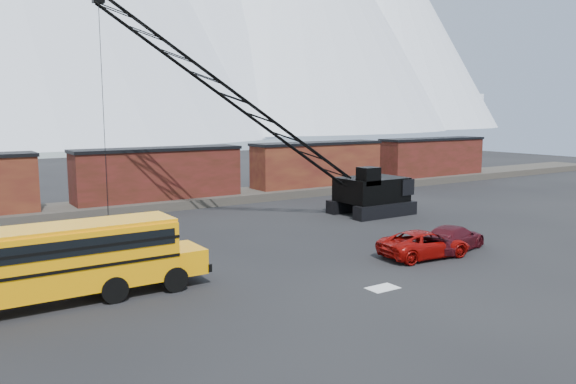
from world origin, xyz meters
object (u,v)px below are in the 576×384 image
Objects in this scene: school_bus at (58,260)px; crawler_crane at (239,102)px; red_pickup at (425,244)px; maroon_suv at (453,238)px.

crawler_crane is at bearing 37.55° from school_bus.
red_pickup is at bearing -75.18° from crawler_crane.
school_bus is 2.35× the size of maroon_suv.
maroon_suv is at bearing -81.02° from red_pickup.
maroon_suv is at bearing -66.19° from crawler_crane.
school_bus is 20.47m from maroon_suv.
crawler_crane reaches higher than red_pickup.
crawler_crane reaches higher than maroon_suv.
school_bus is at bearing 86.73° from red_pickup.
red_pickup is (17.86, -2.89, -1.08)m from school_bus.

